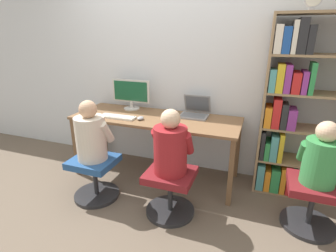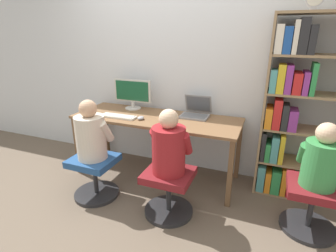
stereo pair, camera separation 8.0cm
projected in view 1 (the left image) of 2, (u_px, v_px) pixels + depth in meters
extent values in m
plane|color=brown|center=(145.00, 189.00, 2.99)|extent=(14.00, 14.00, 0.00)
cube|color=silver|center=(168.00, 66.00, 3.22)|extent=(10.00, 0.05, 2.60)
cube|color=brown|center=(155.00, 118.00, 3.04)|extent=(1.94, 0.69, 0.03)
cube|color=brown|center=(76.00, 147.00, 3.20)|extent=(0.05, 0.05, 0.73)
cube|color=brown|center=(231.00, 173.00, 2.60)|extent=(0.05, 0.05, 0.73)
cube|color=brown|center=(104.00, 130.00, 3.74)|extent=(0.05, 0.05, 0.73)
cube|color=brown|center=(237.00, 149.00, 3.14)|extent=(0.05, 0.05, 0.73)
cylinder|color=beige|center=(132.00, 108.00, 3.36)|extent=(0.20, 0.20, 0.01)
cylinder|color=beige|center=(132.00, 105.00, 3.34)|extent=(0.04, 0.04, 0.08)
cube|color=beige|center=(131.00, 91.00, 3.28)|extent=(0.51, 0.02, 0.28)
cube|color=#144C2D|center=(130.00, 91.00, 3.27)|extent=(0.46, 0.01, 0.24)
cube|color=gray|center=(194.00, 116.00, 3.04)|extent=(0.32, 0.23, 0.02)
cube|color=slate|center=(194.00, 115.00, 3.03)|extent=(0.28, 0.18, 0.00)
cube|color=gray|center=(197.00, 103.00, 3.14)|extent=(0.32, 0.10, 0.22)
cube|color=slate|center=(197.00, 103.00, 3.13)|extent=(0.28, 0.08, 0.18)
cube|color=silver|center=(118.00, 117.00, 3.01)|extent=(0.43, 0.13, 0.02)
cube|color=#BAB8AD|center=(118.00, 116.00, 3.00)|extent=(0.39, 0.11, 0.00)
ellipsoid|color=#99999E|center=(140.00, 118.00, 2.93)|extent=(0.07, 0.09, 0.04)
cylinder|color=#262628|center=(97.00, 194.00, 2.86)|extent=(0.48, 0.48, 0.04)
cylinder|color=#262628|center=(95.00, 179.00, 2.79)|extent=(0.05, 0.05, 0.35)
cube|color=#234C84|center=(94.00, 162.00, 2.72)|extent=(0.45, 0.41, 0.07)
cylinder|color=#262628|center=(170.00, 210.00, 2.60)|extent=(0.48, 0.48, 0.04)
cylinder|color=#262628|center=(170.00, 194.00, 2.54)|extent=(0.05, 0.05, 0.35)
cube|color=maroon|center=(170.00, 175.00, 2.47)|extent=(0.45, 0.41, 0.07)
cylinder|color=beige|center=(91.00, 138.00, 2.63)|extent=(0.30, 0.30, 0.45)
sphere|color=tan|center=(88.00, 109.00, 2.53)|extent=(0.18, 0.18, 0.18)
cylinder|color=beige|center=(83.00, 129.00, 2.71)|extent=(0.08, 0.20, 0.26)
cylinder|color=beige|center=(106.00, 132.00, 2.62)|extent=(0.08, 0.20, 0.26)
cylinder|color=maroon|center=(170.00, 150.00, 2.38)|extent=(0.31, 0.31, 0.44)
sphere|color=beige|center=(170.00, 119.00, 2.28)|extent=(0.18, 0.18, 0.18)
cylinder|color=maroon|center=(158.00, 139.00, 2.46)|extent=(0.09, 0.20, 0.25)
cylinder|color=maroon|center=(188.00, 143.00, 2.37)|extent=(0.09, 0.20, 0.25)
cube|color=#997A56|center=(263.00, 108.00, 2.77)|extent=(0.02, 0.34, 1.86)
cube|color=#997A56|center=(296.00, 191.00, 2.94)|extent=(0.89, 0.32, 0.02)
cube|color=#997A56|center=(302.00, 161.00, 2.81)|extent=(0.89, 0.32, 0.02)
cube|color=#997A56|center=(308.00, 129.00, 2.69)|extent=(0.89, 0.32, 0.02)
cube|color=#997A56|center=(315.00, 94.00, 2.56)|extent=(0.89, 0.32, 0.02)
cube|color=#997A56|center=(322.00, 55.00, 2.44)|extent=(0.89, 0.32, 0.02)
cube|color=#997A56|center=(330.00, 12.00, 2.32)|extent=(0.89, 0.32, 0.02)
cube|color=teal|center=(261.00, 173.00, 2.99)|extent=(0.08, 0.28, 0.29)
cube|color=orange|center=(267.00, 177.00, 2.95)|extent=(0.06, 0.23, 0.24)
cube|color=#2D8C47|center=(275.00, 177.00, 2.93)|extent=(0.09, 0.26, 0.27)
cube|color=orange|center=(283.00, 178.00, 2.88)|extent=(0.05, 0.20, 0.30)
cube|color=red|center=(289.00, 178.00, 2.88)|extent=(0.06, 0.25, 0.29)
cube|color=#2D8C47|center=(294.00, 181.00, 2.87)|extent=(0.06, 0.25, 0.25)
cube|color=#262628|center=(263.00, 143.00, 2.85)|extent=(0.04, 0.23, 0.31)
cube|color=#2D8C47|center=(267.00, 149.00, 2.85)|extent=(0.05, 0.24, 0.20)
cube|color=teal|center=(274.00, 145.00, 2.84)|extent=(0.07, 0.28, 0.28)
cube|color=gold|center=(281.00, 146.00, 2.78)|extent=(0.05, 0.22, 0.31)
cube|color=orange|center=(268.00, 115.00, 2.74)|extent=(0.07, 0.25, 0.21)
cube|color=red|center=(276.00, 112.00, 2.70)|extent=(0.08, 0.25, 0.30)
cube|color=#262628|center=(284.00, 115.00, 2.67)|extent=(0.06, 0.20, 0.26)
cube|color=#8C338C|center=(291.00, 118.00, 2.66)|extent=(0.08, 0.23, 0.21)
cube|color=teal|center=(272.00, 80.00, 2.60)|extent=(0.06, 0.20, 0.22)
cube|color=gold|center=(280.00, 78.00, 2.57)|extent=(0.07, 0.21, 0.27)
cube|color=#8C338C|center=(287.00, 78.00, 2.58)|extent=(0.06, 0.28, 0.27)
cube|color=red|center=(295.00, 82.00, 2.56)|extent=(0.08, 0.27, 0.20)
cube|color=#8C338C|center=(304.00, 82.00, 2.53)|extent=(0.05, 0.25, 0.21)
cube|color=#2D8C47|center=(311.00, 78.00, 2.48)|extent=(0.04, 0.20, 0.30)
cube|color=silver|center=(278.00, 39.00, 2.50)|extent=(0.07, 0.28, 0.26)
cube|color=#1E4C9E|center=(286.00, 40.00, 2.44)|extent=(0.07, 0.19, 0.24)
cube|color=silver|center=(294.00, 37.00, 2.45)|extent=(0.04, 0.28, 0.29)
cube|color=#262628|center=(302.00, 36.00, 2.43)|extent=(0.08, 0.28, 0.32)
cube|color=#262628|center=(310.00, 40.00, 2.38)|extent=(0.06, 0.20, 0.25)
cube|color=#B2B2B7|center=(312.00, 9.00, 2.27)|extent=(0.05, 0.03, 0.02)
cylinder|color=#262628|center=(307.00, 224.00, 2.42)|extent=(0.48, 0.48, 0.04)
cylinder|color=#262628|center=(311.00, 206.00, 2.35)|extent=(0.05, 0.05, 0.35)
cube|color=maroon|center=(315.00, 186.00, 2.28)|extent=(0.45, 0.41, 0.07)
cylinder|color=#388C47|center=(321.00, 162.00, 2.20)|extent=(0.28, 0.28, 0.40)
sphere|color=beige|center=(327.00, 132.00, 2.11)|extent=(0.17, 0.17, 0.17)
cylinder|color=#388C47|center=(303.00, 151.00, 2.28)|extent=(0.08, 0.18, 0.23)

